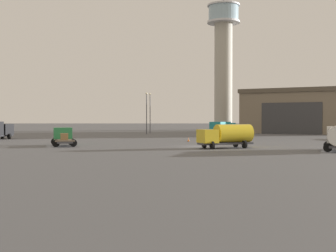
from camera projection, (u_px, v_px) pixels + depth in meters
ground_plane at (197, 146)px, 59.66m from camera, size 400.00×400.00×0.00m
control_tower at (222, 56)px, 133.49m from camera, size 9.78×9.78×41.84m
hangar at (302, 111)px, 111.54m from camera, size 34.40×33.75×10.71m
truck_box_teal at (221, 128)px, 89.71m from camera, size 5.79×6.43×2.99m
truck_fuel_tanker_yellow at (226, 135)px, 56.35m from camera, size 7.43×4.79×3.04m
truck_flatbed_green at (62, 137)px, 61.25m from camera, size 4.34×6.49×2.48m
truck_fuel_tanker_white at (336, 137)px, 51.70m from camera, size 4.47×7.02×2.95m
light_post_west at (149, 110)px, 107.56m from camera, size 0.44×0.44×9.79m
light_post_east at (146, 110)px, 100.68m from camera, size 0.44×0.44×9.53m
traffic_cone_near_left at (187, 139)px, 71.13m from camera, size 0.36×0.36×0.69m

